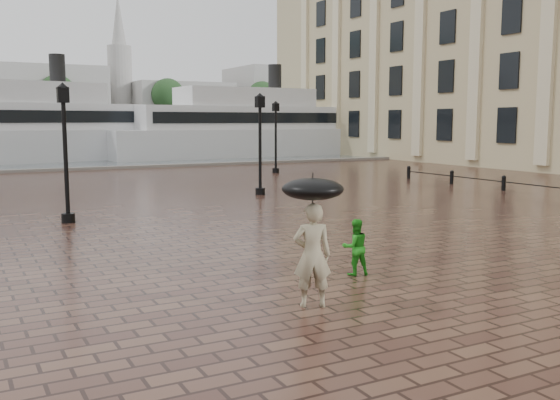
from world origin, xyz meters
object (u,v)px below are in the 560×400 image
at_px(adult_pedestrian, 312,255).
at_px(ferry_near, 21,129).
at_px(child_pedestrian, 355,247).
at_px(ferry_far, 246,128).
at_px(street_lamps, 140,142).

height_order(adult_pedestrian, ferry_near, ferry_near).
bearing_deg(ferry_near, child_pedestrian, -99.99).
bearing_deg(ferry_far, street_lamps, -126.71).
relative_size(street_lamps, child_pedestrian, 17.44).
height_order(child_pedestrian, ferry_far, ferry_far).
height_order(street_lamps, ferry_far, ferry_far).
height_order(adult_pedestrian, child_pedestrian, adult_pedestrian).
distance_m(ferry_near, ferry_far, 19.46).
distance_m(adult_pedestrian, ferry_far, 47.81).
bearing_deg(street_lamps, child_pedestrian, -90.53).
height_order(adult_pedestrian, ferry_far, ferry_far).
relative_size(adult_pedestrian, ferry_far, 0.07).
xyz_separation_m(ferry_near, ferry_far, (19.44, -0.95, -0.05)).
bearing_deg(ferry_near, ferry_far, -16.10).
relative_size(street_lamps, ferry_near, 0.78).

